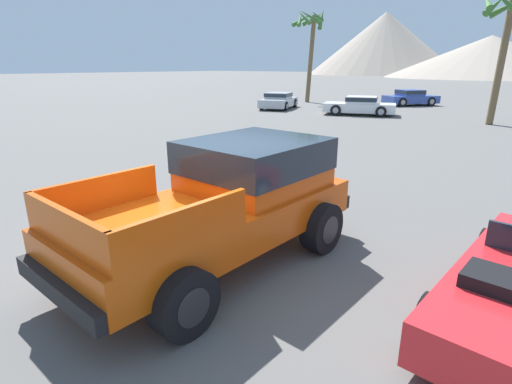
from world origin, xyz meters
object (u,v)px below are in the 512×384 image
object	(u,v)px
orange_pickup_truck	(231,194)
palm_tree_leaning	(509,23)
palm_tree_tall	(310,34)
parked_car_blue	(410,97)
parked_car_silver	(279,100)
parked_car_white	(360,105)

from	to	relation	value
orange_pickup_truck	palm_tree_leaning	size ratio (longest dim) A/B	0.76
palm_tree_tall	palm_tree_leaning	bearing A→B (deg)	-18.85
palm_tree_tall	palm_tree_leaning	size ratio (longest dim) A/B	1.10
parked_car_blue	palm_tree_tall	distance (m)	9.61
orange_pickup_truck	parked_car_silver	xyz separation A→B (m)	(-13.65, 19.33, -0.48)
palm_tree_tall	orange_pickup_truck	bearing A→B (deg)	-59.25
parked_car_silver	palm_tree_leaning	xyz separation A→B (m)	(13.63, 0.87, 4.47)
parked_car_white	palm_tree_leaning	world-z (taller)	palm_tree_leaning
parked_car_blue	palm_tree_leaning	distance (m)	11.43
parked_car_silver	palm_tree_leaning	world-z (taller)	palm_tree_leaning
orange_pickup_truck	palm_tree_tall	bearing A→B (deg)	121.55
parked_car_blue	parked_car_white	bearing A→B (deg)	-54.05
parked_car_silver	palm_tree_tall	size ratio (longest dim) A/B	0.61
palm_tree_leaning	parked_car_silver	bearing A→B (deg)	-176.34
parked_car_white	palm_tree_tall	world-z (taller)	palm_tree_tall
palm_tree_leaning	orange_pickup_truck	bearing A→B (deg)	-89.93
parked_car_white	palm_tree_leaning	size ratio (longest dim) A/B	0.72
orange_pickup_truck	parked_car_silver	distance (m)	23.67
orange_pickup_truck	palm_tree_tall	xyz separation A→B (m)	(-15.07, 25.34, 4.43)
orange_pickup_truck	parked_car_white	world-z (taller)	orange_pickup_truck
parked_car_blue	palm_tree_tall	world-z (taller)	palm_tree_tall
parked_car_silver	parked_car_white	xyz separation A→B (m)	(6.27, 0.26, 0.01)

